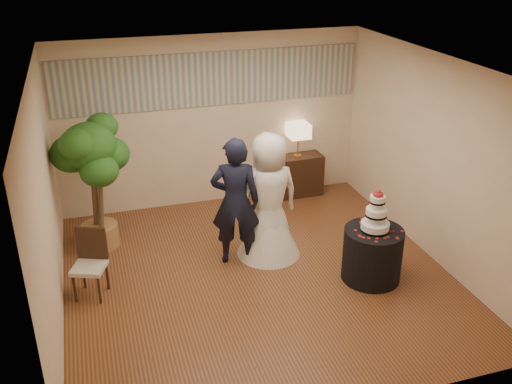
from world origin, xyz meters
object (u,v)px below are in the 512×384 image
object	(u,v)px
table_lamp	(298,140)
groom	(235,202)
side_chair	(89,266)
console	(297,175)
bride	(269,196)
wedding_cake	(377,210)
cake_table	(372,254)
ficus_tree	(94,184)

from	to	relation	value
table_lamp	groom	bearing A→B (deg)	-131.36
table_lamp	side_chair	distance (m)	4.18
console	bride	bearing A→B (deg)	-123.65
console	wedding_cake	bearing A→B (deg)	-91.78
groom	side_chair	size ratio (longest dim) A/B	2.06
console	cake_table	bearing A→B (deg)	-91.78
cake_table	side_chair	xyz separation A→B (m)	(-3.56, 0.68, 0.08)
ficus_tree	side_chair	size ratio (longest dim) A/B	2.25
cake_table	wedding_cake	distance (m)	0.65
console	table_lamp	xyz separation A→B (m)	(0.00, 0.00, 0.65)
groom	cake_table	world-z (taller)	groom
groom	table_lamp	world-z (taller)	groom
wedding_cake	console	world-z (taller)	wedding_cake
cake_table	wedding_cake	xyz separation A→B (m)	(0.00, 0.00, 0.65)
table_lamp	ficus_tree	bearing A→B (deg)	-166.27
bride	side_chair	distance (m)	2.53
bride	cake_table	world-z (taller)	bride
cake_table	side_chair	distance (m)	3.63
groom	side_chair	world-z (taller)	groom
bride	side_chair	bearing A→B (deg)	0.21
console	ficus_tree	size ratio (longest dim) A/B	0.43
groom	table_lamp	xyz separation A→B (m)	(1.60, 1.81, 0.10)
groom	bride	world-z (taller)	groom
groom	wedding_cake	distance (m)	1.86
table_lamp	side_chair	size ratio (longest dim) A/B	0.66
wedding_cake	table_lamp	size ratio (longest dim) A/B	0.99
cake_table	ficus_tree	size ratio (longest dim) A/B	0.39
cake_table	table_lamp	distance (m)	2.85
console	ficus_tree	distance (m)	3.55
bride	wedding_cake	size ratio (longest dim) A/B	3.15
console	side_chair	distance (m)	4.14
groom	console	size ratio (longest dim) A/B	2.11
bride	wedding_cake	distance (m)	1.49
ficus_tree	groom	bearing A→B (deg)	-28.80
cake_table	wedding_cake	bearing A→B (deg)	0.00
groom	table_lamp	distance (m)	2.42
bride	console	xyz separation A→B (m)	(1.11, 1.77, -0.55)
table_lamp	wedding_cake	bearing A→B (deg)	-90.16
cake_table	ficus_tree	world-z (taller)	ficus_tree
wedding_cake	table_lamp	xyz separation A→B (m)	(0.01, 2.78, 0.00)
wedding_cake	console	size ratio (longest dim) A/B	0.67
bride	ficus_tree	bearing A→B (deg)	-29.80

